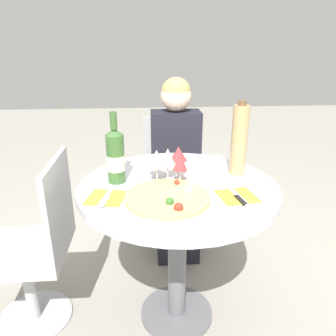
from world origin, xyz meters
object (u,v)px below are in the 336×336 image
tall_carafe (239,140)px  pizza_large (168,197)px  seated_diner (176,175)px  chair_behind_diner (174,183)px  chair_empty_side (37,250)px  dining_table (178,211)px  wine_bottle (116,156)px

tall_carafe → pizza_large: bearing=-143.4°
seated_diner → tall_carafe: 0.71m
chair_behind_diner → chair_empty_side: 1.06m
tall_carafe → chair_behind_diner: bearing=109.9°
dining_table → chair_behind_diner: size_ratio=1.03×
seated_diner → chair_empty_side: 0.97m
chair_empty_side → tall_carafe: 1.11m
tall_carafe → wine_bottle: bearing=-174.3°
chair_behind_diner → seated_diner: (-0.00, -0.14, 0.12)m
chair_behind_diner → chair_empty_side: (-0.74, -0.76, 0.00)m
chair_empty_side → seated_diner: bearing=-50.1°
dining_table → seated_diner: (0.06, 0.65, -0.08)m
chair_empty_side → wine_bottle: 0.62m
dining_table → seated_diner: 0.66m
dining_table → seated_diner: size_ratio=0.78×
dining_table → pizza_large: size_ratio=2.58×
dining_table → chair_empty_side: (-0.68, 0.03, -0.20)m
tall_carafe → seated_diner: bearing=114.4°
dining_table → wine_bottle: (-0.28, 0.05, 0.26)m
dining_table → wine_bottle: wine_bottle is taller
seated_diner → chair_empty_side: seated_diner is taller
dining_table → chair_behind_diner: chair_behind_diner is taller
dining_table → chair_empty_side: size_ratio=1.03×
chair_behind_diner → tall_carafe: (0.24, -0.68, 0.51)m
chair_behind_diner → chair_empty_side: bearing=45.6°
seated_diner → tall_carafe: seated_diner is taller
chair_empty_side → tall_carafe: (0.99, 0.08, 0.51)m
seated_diner → chair_empty_side: (-0.74, -0.62, -0.12)m
pizza_large → wine_bottle: 0.33m
chair_empty_side → chair_behind_diner: bearing=-44.4°
chair_behind_diner → tall_carafe: bearing=109.9°
pizza_large → chair_behind_diner: bearing=83.1°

